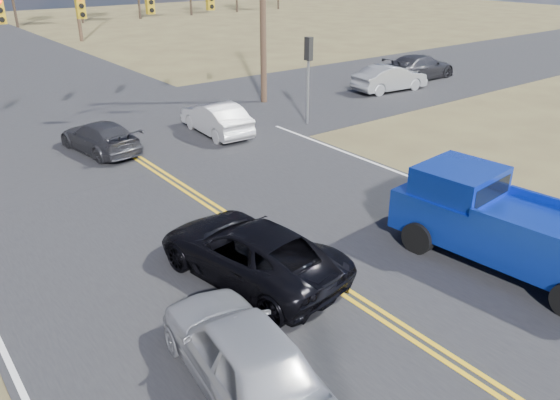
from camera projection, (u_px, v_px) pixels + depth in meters
ground at (428, 346)px, 10.94m from camera, size 160.00×160.00×0.00m
road_main at (187, 190)px, 18.17m from camera, size 14.00×120.00×0.02m
road_cross at (98, 133)px, 23.95m from camera, size 120.00×12.00×0.02m
signal_gantry at (95, 12)px, 21.99m from camera, size 19.60×4.83×10.00m
utility_poles at (89, 9)px, 21.07m from camera, size 19.60×58.32×10.00m
pickup_truck at (505, 225)px, 13.46m from camera, size 2.83×6.13×2.23m
silver_suv at (241, 352)px, 9.68m from camera, size 2.28×4.54×1.49m
black_suv at (250, 251)px, 13.05m from camera, size 3.10×5.34×1.40m
white_car_queue at (216, 118)px, 23.59m from camera, size 1.73×4.30×1.39m
dgrey_car_queue at (100, 137)px, 21.45m from camera, size 2.28×4.42×1.22m
cross_car_east_near at (390, 78)px, 30.96m from camera, size 2.01×4.64×1.48m
cross_car_east_far at (420, 67)px, 33.90m from camera, size 2.35×5.33×1.52m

